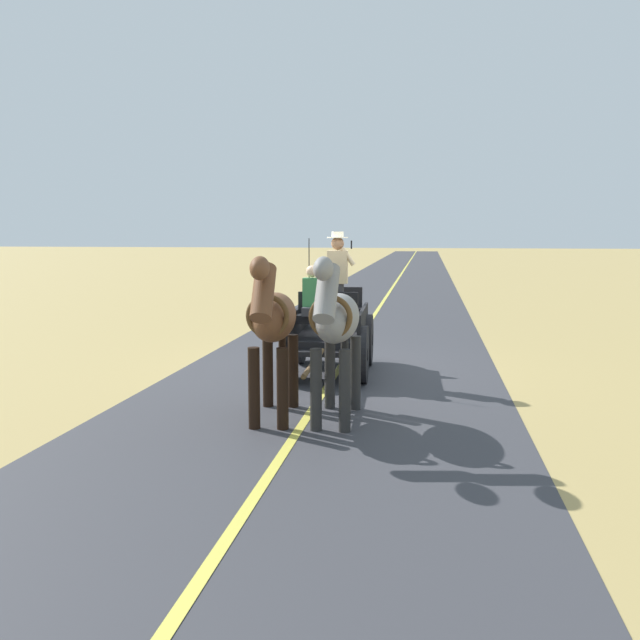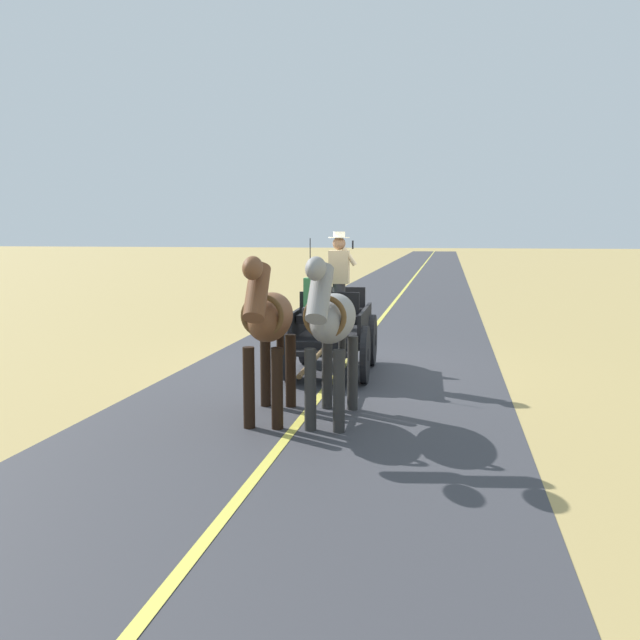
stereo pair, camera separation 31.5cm
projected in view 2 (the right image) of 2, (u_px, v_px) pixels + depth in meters
The scene contains 6 objects.
ground_plane at pixel (341, 370), 12.09m from camera, with size 200.00×200.00×0.00m, color tan.
road_surface at pixel (341, 370), 12.09m from camera, with size 5.71×160.00×0.01m, color #38383D.
road_centre_stripe at pixel (341, 369), 12.09m from camera, with size 0.12×160.00×0.00m, color #DBCC4C.
horse_drawn_carriage at pixel (332, 328), 11.68m from camera, with size 1.48×4.51×2.50m.
horse_near_side at pixel (331, 323), 8.58m from camera, with size 0.58×2.13×2.21m.
horse_off_side at pixel (269, 321), 8.71m from camera, with size 0.68×2.14×2.21m.
Camera 2 is at (-1.88, 11.73, 2.48)m, focal length 37.24 mm.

